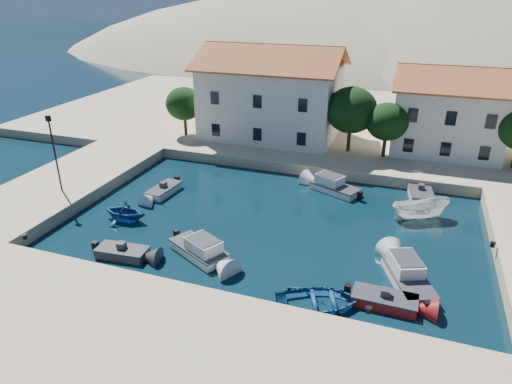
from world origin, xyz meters
The scene contains 20 objects.
ground centered at (0.00, 0.00, 0.00)m, with size 400.00×400.00×0.00m, color black.
quay_south centered at (0.00, -6.00, 0.50)m, with size 52.00×12.00×1.00m, color tan.
quay_west centered at (-19.00, 10.00, 0.50)m, with size 8.00×20.00×1.00m, color tan.
quay_north centered at (2.00, 38.00, 0.50)m, with size 80.00×36.00×1.00m, color tan.
hills centered at (20.64, 123.62, -23.40)m, with size 254.00×176.00×99.00m.
building_left centered at (-6.00, 28.00, 5.94)m, with size 14.70×9.45×9.70m.
building_mid centered at (12.00, 29.00, 5.22)m, with size 10.50×8.40×8.30m.
trees centered at (4.51, 25.46, 4.84)m, with size 37.30×5.30×6.45m.
lamppost centered at (-17.50, 8.00, 4.75)m, with size 0.35×0.25×6.22m.
bollards centered at (2.80, 3.87, 1.15)m, with size 29.36×9.56×0.30m.
motorboat_grey_sw centered at (-7.98, 2.44, 0.30)m, with size 3.47×1.77×1.25m.
cabin_cruiser_south centered at (-3.37, 4.31, 0.48)m, with size 4.72×3.67×1.60m.
rowboat_south centered at (5.31, 1.73, 0.00)m, with size 3.45×4.83×1.00m, color navy.
motorboat_red_se centered at (8.68, 3.06, 0.30)m, with size 3.57×1.65×1.25m.
cabin_cruiser_east centered at (9.83, 5.53, 0.48)m, with size 3.54×5.01×1.60m.
boat_east centered at (10.24, 14.57, 0.00)m, with size 1.70×4.53×1.75m, color white.
motorboat_white_ne centered at (10.21, 18.94, 0.29)m, with size 2.46×4.22×1.25m.
rowboat_west centered at (-10.77, 6.86, 0.00)m, with size 2.99×3.46×1.83m, color navy.
motorboat_white_west centered at (-10.47, 12.10, 0.30)m, with size 1.85×3.65×1.25m.
cabin_cruiser_north centered at (3.24, 17.32, 0.48)m, with size 4.63×3.42×1.60m.
Camera 1 is at (8.81, -18.72, 16.28)m, focal length 32.00 mm.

